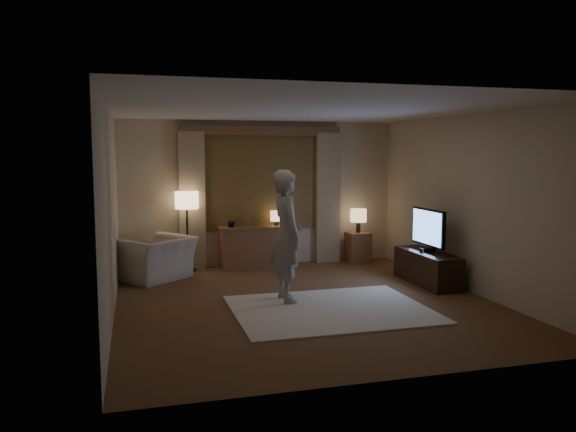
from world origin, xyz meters
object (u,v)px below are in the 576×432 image
object	(u,v)px
side_table	(358,247)
sideboard	(255,248)
armchair	(155,259)
tv_stand	(427,268)
person	(287,236)

from	to	relation	value
side_table	sideboard	bearing A→B (deg)	178.53
sideboard	armchair	xyz separation A→B (m)	(-1.74, -0.56, -0.01)
side_table	armchair	bearing A→B (deg)	-172.15
armchair	tv_stand	size ratio (longest dim) A/B	0.76
side_table	person	distance (m)	3.16
armchair	side_table	world-z (taller)	armchair
sideboard	armchair	world-z (taller)	sideboard
armchair	person	world-z (taller)	person
sideboard	armchair	size ratio (longest dim) A/B	1.13
sideboard	tv_stand	distance (m)	3.04
armchair	person	distance (m)	2.56
armchair	person	bearing A→B (deg)	91.96
side_table	tv_stand	distance (m)	1.94
armchair	person	xyz separation A→B (m)	(1.68, -1.84, 0.57)
sideboard	armchair	distance (m)	1.83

